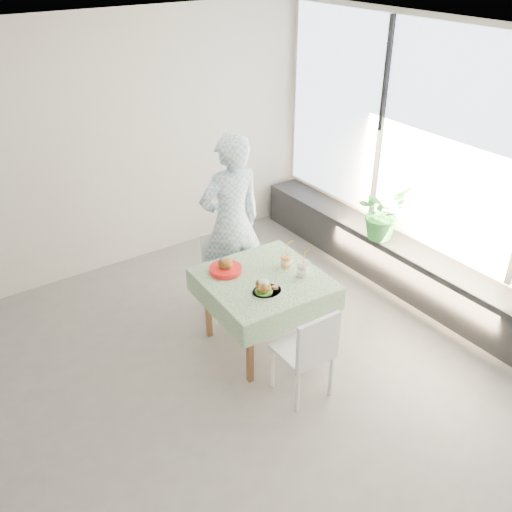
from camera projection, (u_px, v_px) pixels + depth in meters
floor at (190, 399)px, 4.83m from camera, size 6.00×6.00×0.00m
ceiling at (163, 56)px, 3.43m from camera, size 6.00×6.00×0.00m
wall_back at (64, 158)px, 5.91m from camera, size 6.00×0.02×2.80m
wall_front at (465, 504)px, 2.36m from camera, size 6.00×0.02×2.80m
wall_right at (448, 170)px, 5.62m from camera, size 0.02×5.00×2.80m
window_pane at (451, 146)px, 5.48m from camera, size 0.01×4.80×2.18m
window_ledge at (418, 275)px, 6.09m from camera, size 0.40×4.80×0.50m
cafe_table at (264, 304)px, 5.26m from camera, size 1.09×1.09×0.74m
chair_far at (226, 289)px, 5.83m from camera, size 0.49×0.49×0.84m
chair_near at (303, 368)px, 4.78m from camera, size 0.42×0.42×0.87m
diner at (231, 223)px, 5.65m from camera, size 0.70×0.48×1.85m
main_dish at (265, 289)px, 4.88m from camera, size 0.28×0.28×0.14m
juice_cup_orange at (286, 260)px, 5.25m from camera, size 0.11×0.11×0.30m
juice_cup_lemonade at (303, 269)px, 5.12m from camera, size 0.10×0.10×0.29m
second_dish at (225, 268)px, 5.18m from camera, size 0.30×0.30×0.14m
potted_plant at (382, 213)px, 6.16m from camera, size 0.61×0.55×0.59m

